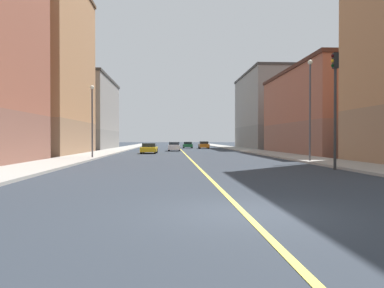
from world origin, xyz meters
TOP-DOWN VIEW (x-y plane):
  - ground_plane at (0.00, 0.00)m, footprint 400.00×400.00m
  - sidewalk_left at (10.13, 49.00)m, footprint 3.82×168.00m
  - sidewalk_right at (-10.13, 49.00)m, footprint 3.82×168.00m
  - lane_center_stripe at (0.00, 49.00)m, footprint 0.16×154.00m
  - building_left_mid at (17.74, 36.66)m, footprint 11.68×22.54m
  - building_left_far at (17.74, 62.62)m, footprint 11.68×22.24m
  - building_right_midblock at (-17.74, 36.54)m, footprint 11.68×17.81m
  - building_right_distant at (-17.74, 59.74)m, footprint 11.68×21.87m
  - traffic_light_left_near at (7.81, 12.95)m, footprint 0.40×0.32m
  - street_lamp_left_near at (8.82, 19.83)m, footprint 0.36×0.36m
  - street_lamp_right_near at (-8.82, 26.49)m, footprint 0.36×0.36m
  - car_green at (1.64, 66.60)m, footprint 1.81×3.94m
  - car_white at (-1.17, 48.88)m, footprint 1.82×4.54m
  - car_orange at (4.43, 62.76)m, footprint 1.80×4.29m
  - car_yellow at (-4.36, 39.27)m, footprint 2.01×4.51m

SIDE VIEW (x-z plane):
  - ground_plane at x=0.00m, z-range 0.00..0.00m
  - lane_center_stripe at x=0.00m, z-range 0.00..0.01m
  - sidewalk_left at x=10.13m, z-range 0.00..0.15m
  - sidewalk_right at x=-10.13m, z-range 0.00..0.15m
  - car_green at x=1.64m, z-range -0.01..1.20m
  - car_yellow at x=-4.36m, z-range -0.02..1.24m
  - car_orange at x=4.43m, z-range 0.00..1.32m
  - car_white at x=-1.17m, z-range 0.00..1.33m
  - street_lamp_right_near at x=-8.82m, z-range 0.89..7.38m
  - traffic_light_left_near at x=7.81m, z-range 0.94..7.75m
  - street_lamp_left_near at x=8.82m, z-range 0.92..8.57m
  - building_left_mid at x=17.74m, z-range 0.01..10.09m
  - building_right_distant at x=-17.74m, z-range 0.01..12.28m
  - building_left_far at x=17.74m, z-range 0.01..13.89m
  - building_right_midblock at x=-17.74m, z-range 0.01..20.02m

